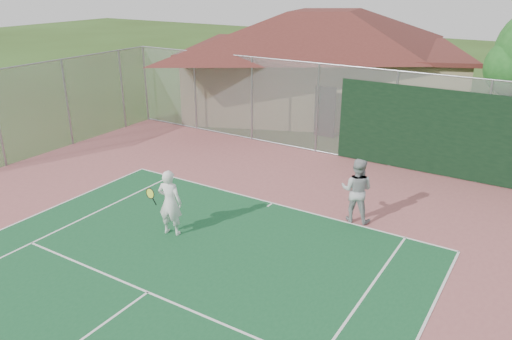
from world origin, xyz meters
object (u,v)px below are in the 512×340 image
(bleachers, at_px, (215,101))
(player_white_front, at_px, (170,203))
(clubhouse, at_px, (324,51))
(player_grey_back, at_px, (357,191))

(bleachers, xyz_separation_m, player_white_front, (6.76, -11.19, 0.38))
(clubhouse, height_order, player_grey_back, clubhouse)
(player_grey_back, bearing_deg, bleachers, -44.27)
(bleachers, bearing_deg, player_white_front, -70.28)
(clubhouse, relative_size, player_grey_back, 8.68)
(clubhouse, relative_size, bleachers, 5.39)
(player_white_front, height_order, player_grey_back, player_grey_back)
(bleachers, xyz_separation_m, player_grey_back, (10.69, -7.81, 0.39))
(clubhouse, bearing_deg, player_white_front, -102.99)
(clubhouse, xyz_separation_m, bleachers, (-4.44, -3.31, -2.47))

